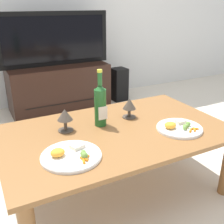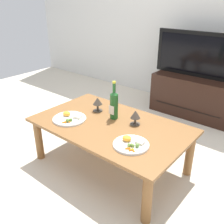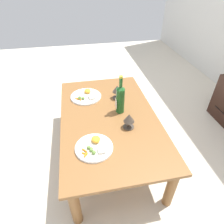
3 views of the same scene
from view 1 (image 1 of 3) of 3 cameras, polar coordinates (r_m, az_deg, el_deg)
name	(u,v)px [view 1 (image 1 of 3)]	position (r m, az deg, el deg)	size (l,w,h in m)	color
ground_plane	(116,190)	(1.80, 0.76, -16.01)	(6.40, 6.40, 0.00)	beige
dining_table	(116,139)	(1.61, 0.82, -5.78)	(1.31, 0.79, 0.42)	brown
tv_stand	(59,87)	(3.03, -11.13, 5.06)	(1.03, 0.50, 0.50)	black
tv_screen	(55,39)	(2.92, -11.87, 14.76)	(1.15, 0.05, 0.53)	black
floor_speaker	(119,84)	(3.28, 1.47, 5.81)	(0.17, 0.17, 0.39)	black
wine_bottle	(100,104)	(1.59, -2.48, 1.72)	(0.07, 0.07, 0.34)	#1E5923
goblet_left	(65,116)	(1.56, -9.85, -0.89)	(0.09, 0.09, 0.13)	#473D33
goblet_right	(129,105)	(1.72, 3.67, 1.45)	(0.09, 0.09, 0.13)	#473D33
dinner_plate_left	(71,155)	(1.33, -8.60, -8.91)	(0.29, 0.29, 0.05)	white
dinner_plate_right	(179,128)	(1.63, 13.86, -3.18)	(0.27, 0.27, 0.05)	white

